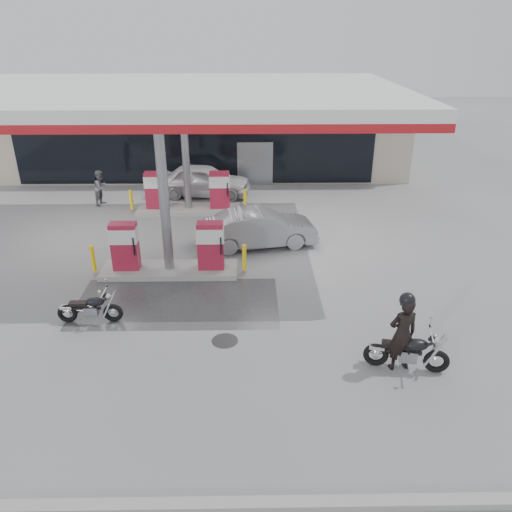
{
  "coord_description": "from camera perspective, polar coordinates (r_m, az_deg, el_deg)",
  "views": [
    {
      "loc": [
        2.64,
        -12.95,
        7.6
      ],
      "look_at": [
        2.87,
        0.7,
        1.2
      ],
      "focal_mm": 35.0,
      "sensor_mm": 36.0,
      "label": 1
    }
  ],
  "objects": [
    {
      "name": "ground",
      "position": [
        15.24,
        -10.84,
        -5.28
      ],
      "size": [
        90.0,
        90.0,
        0.0
      ],
      "primitive_type": "plane",
      "color": "gray",
      "rests_on": "ground"
    },
    {
      "name": "wet_patch",
      "position": [
        15.16,
        -8.97,
        -5.29
      ],
      "size": [
        6.0,
        3.0,
        0.0
      ],
      "primitive_type": "cube",
      "color": "#4C4C4F",
      "rests_on": "ground"
    },
    {
      "name": "drain_cover",
      "position": [
        13.34,
        -3.58,
        -9.64
      ],
      "size": [
        0.7,
        0.7,
        0.01
      ],
      "primitive_type": "cylinder",
      "color": "#38383A",
      "rests_on": "ground"
    },
    {
      "name": "kerb",
      "position": [
        9.95,
        -17.79,
        -25.65
      ],
      "size": [
        28.0,
        0.25,
        0.15
      ],
      "primitive_type": "cube",
      "color": "gray",
      "rests_on": "ground"
    },
    {
      "name": "store_building",
      "position": [
        29.54,
        -6.23,
        14.07
      ],
      "size": [
        22.0,
        8.22,
        4.0
      ],
      "color": "#BDB09F",
      "rests_on": "ground"
    },
    {
      "name": "canopy",
      "position": [
        18.29,
        -9.69,
        17.48
      ],
      "size": [
        16.0,
        10.02,
        5.51
      ],
      "color": "silver",
      "rests_on": "ground"
    },
    {
      "name": "pump_island_near",
      "position": [
        16.67,
        -9.97,
        0.31
      ],
      "size": [
        5.14,
        1.3,
        1.78
      ],
      "color": "#9E9E99",
      "rests_on": "ground"
    },
    {
      "name": "pump_island_far",
      "position": [
        22.21,
        -7.78,
        6.82
      ],
      "size": [
        5.14,
        1.3,
        1.78
      ],
      "color": "#9E9E99",
      "rests_on": "ground"
    },
    {
      "name": "main_motorcycle",
      "position": [
        12.64,
        16.99,
        -10.53
      ],
      "size": [
        2.01,
        0.86,
        1.04
      ],
      "rotation": [
        0.0,
        0.0,
        -0.21
      ],
      "color": "black",
      "rests_on": "ground"
    },
    {
      "name": "biker_main",
      "position": [
        12.33,
        16.38,
        -8.55
      ],
      "size": [
        0.78,
        0.59,
        1.94
      ],
      "primitive_type": "imported",
      "rotation": [
        0.0,
        0.0,
        3.33
      ],
      "color": "black",
      "rests_on": "ground"
    },
    {
      "name": "parked_motorcycle",
      "position": [
        14.62,
        -18.36,
        -5.74
      ],
      "size": [
        1.81,
        0.7,
        0.93
      ],
      "rotation": [
        0.0,
        0.0,
        0.01
      ],
      "color": "black",
      "rests_on": "ground"
    },
    {
      "name": "sedan_white",
      "position": [
        24.23,
        -6.05,
        8.59
      ],
      "size": [
        4.66,
        2.36,
        1.52
      ],
      "primitive_type": "imported",
      "rotation": [
        0.0,
        0.0,
        1.44
      ],
      "color": "silver",
      "rests_on": "ground"
    },
    {
      "name": "attendant",
      "position": [
        23.93,
        -17.29,
        7.48
      ],
      "size": [
        0.8,
        0.92,
        1.61
      ],
      "primitive_type": "imported",
      "rotation": [
        0.0,
        0.0,
        1.28
      ],
      "color": "slate",
      "rests_on": "ground"
    },
    {
      "name": "hatchback_silver",
      "position": [
        18.49,
        0.43,
        3.19
      ],
      "size": [
        4.4,
        2.21,
        1.39
      ],
      "primitive_type": "imported",
      "rotation": [
        0.0,
        0.0,
        1.75
      ],
      "color": "gray",
      "rests_on": "ground"
    },
    {
      "name": "parked_car_left",
      "position": [
        30.56,
        -25.73,
        9.59
      ],
      "size": [
        4.94,
        2.61,
        1.37
      ],
      "primitive_type": "imported",
      "rotation": [
        0.0,
        0.0,
        1.42
      ],
      "color": "#18164C",
      "rests_on": "ground"
    }
  ]
}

